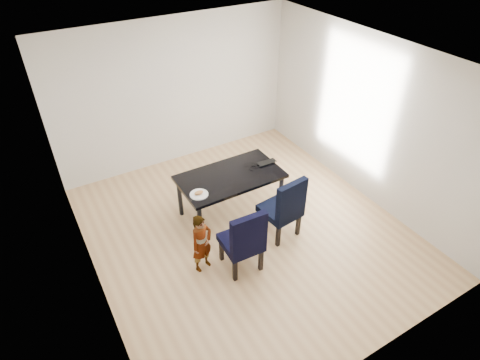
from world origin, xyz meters
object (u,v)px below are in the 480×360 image
dining_table (231,194)px  laptop (265,161)px  plate (199,194)px  child (202,243)px  chair_left (241,237)px  chair_right (280,205)px

dining_table → laptop: size_ratio=5.06×
plate → child: bearing=-114.2°
chair_left → plate: size_ratio=3.92×
dining_table → plate: (-0.63, -0.20, 0.38)m
dining_table → plate: bearing=-162.7°
dining_table → laptop: 0.78m
child → dining_table: bearing=26.7°
dining_table → child: child is taller
chair_left → child: chair_left is taller
dining_table → laptop: laptop is taller
chair_right → child: bearing=175.5°
child → plate: (0.28, 0.63, 0.30)m
chair_right → laptop: (0.27, 0.82, 0.23)m
dining_table → child: bearing=-137.7°
chair_right → laptop: chair_right is taller
chair_left → dining_table: bearing=70.6°
dining_table → chair_left: 1.15m
dining_table → plate: plate is taller
child → laptop: size_ratio=2.89×
dining_table → laptop: bearing=3.6°
chair_left → laptop: 1.58m
child → plate: child is taller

